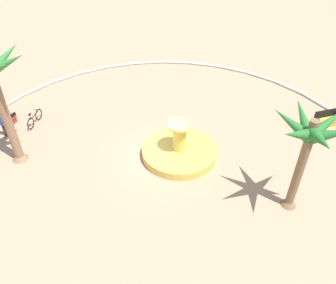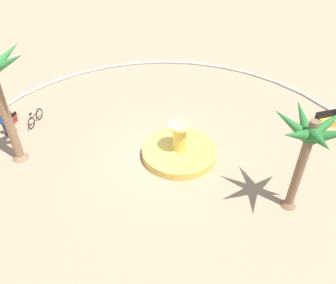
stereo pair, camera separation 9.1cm
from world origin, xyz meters
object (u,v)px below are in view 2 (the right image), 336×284
at_px(fountain, 179,151).
at_px(person_cyclist_helmet, 4,123).
at_px(bench_west, 4,116).
at_px(bench_north, 327,121).
at_px(palm_tree_near_fountain, 309,141).
at_px(bicycle_red_frame, 35,118).

relative_size(fountain, person_cyclist_helmet, 2.54).
bearing_deg(bench_west, bench_north, 144.09).
relative_size(fountain, palm_tree_near_fountain, 0.80).
xyz_separation_m(fountain, bench_west, (7.00, -8.76, 0.04)).
height_order(fountain, palm_tree_near_fountain, palm_tree_near_fountain).
distance_m(palm_tree_near_fountain, bench_north, 8.28).
distance_m(fountain, bench_north, 9.41).
bearing_deg(bench_north, fountain, -17.39).
relative_size(fountain, bench_west, 2.55).
xyz_separation_m(fountain, bicycle_red_frame, (5.49, -7.42, 0.08)).
xyz_separation_m(fountain, palm_tree_near_fountain, (-2.07, 5.76, 3.51)).
bearing_deg(bicycle_red_frame, palm_tree_near_fountain, 119.84).
distance_m(bench_west, person_cyclist_helmet, 1.73).
height_order(fountain, bench_west, fountain).
bearing_deg(bench_north, bicycle_red_frame, -35.26).
bearing_deg(bicycle_red_frame, person_cyclist_helmet, 8.97).
relative_size(palm_tree_near_fountain, bench_north, 3.00).
distance_m(fountain, bench_west, 11.21).
bearing_deg(bicycle_red_frame, bench_west, -41.62).
height_order(palm_tree_near_fountain, bench_west, palm_tree_near_fountain).
bearing_deg(bench_west, fountain, 128.63).
bearing_deg(person_cyclist_helmet, bench_north, 148.50).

